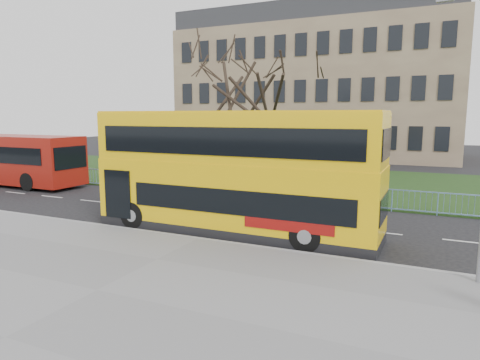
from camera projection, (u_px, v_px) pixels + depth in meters
name	position (u px, v px, depth m)	size (l,w,h in m)	color
ground	(218.00, 231.00, 17.17)	(120.00, 120.00, 0.00)	black
pavement	(97.00, 292.00, 11.10)	(80.00, 10.50, 0.12)	slate
kerb	(198.00, 239.00, 15.77)	(80.00, 0.20, 0.14)	gray
grass_verge	(312.00, 181.00, 30.01)	(80.00, 15.40, 0.08)	#1B3312
guard_railing	(275.00, 191.00, 23.02)	(40.00, 0.12, 1.10)	#7BA7DB
bare_tree	(249.00, 104.00, 26.60)	(7.27, 7.27, 10.38)	black
civic_building	(319.00, 94.00, 49.62)	(30.00, 15.00, 14.00)	#7D664F
yellow_bus	(234.00, 169.00, 16.60)	(11.24, 2.75, 4.71)	yellow
red_bus	(2.00, 158.00, 28.74)	(12.47, 2.95, 3.28)	maroon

